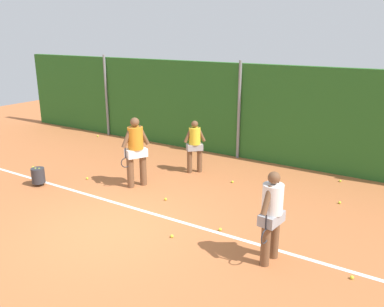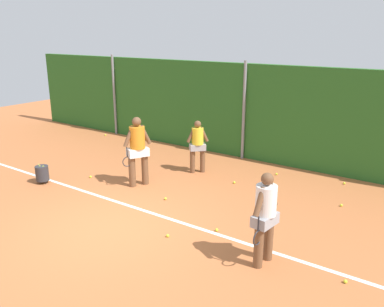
{
  "view_description": "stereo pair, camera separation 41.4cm",
  "coord_description": "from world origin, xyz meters",
  "px_view_note": "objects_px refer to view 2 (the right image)",
  "views": [
    {
      "loc": [
        5.64,
        -5.72,
        4.1
      ],
      "look_at": [
        0.57,
        2.3,
        1.21
      ],
      "focal_mm": 37.55,
      "sensor_mm": 36.0,
      "label": 1
    },
    {
      "loc": [
        5.99,
        -5.49,
        4.1
      ],
      "look_at": [
        0.57,
        2.3,
        1.21
      ],
      "focal_mm": 37.55,
      "sensor_mm": 36.0,
      "label": 2
    }
  ],
  "objects_px": {
    "tennis_ball_5": "(344,183)",
    "tennis_ball_7": "(90,177)",
    "player_midcourt": "(138,148)",
    "tennis_ball_4": "(345,281)",
    "tennis_ball_9": "(234,182)",
    "tennis_ball_2": "(341,205)",
    "player_foreground_near": "(265,214)",
    "tennis_ball_6": "(39,165)",
    "ball_hopper": "(42,173)",
    "tennis_ball_0": "(277,174)",
    "tennis_ball_3": "(217,230)",
    "player_backcourt_far": "(198,144)",
    "tennis_ball_8": "(166,199)",
    "tennis_ball_10": "(105,135)",
    "tennis_ball_1": "(168,236)"
  },
  "relations": [
    {
      "from": "tennis_ball_5",
      "to": "tennis_ball_7",
      "type": "height_order",
      "value": "same"
    },
    {
      "from": "tennis_ball_5",
      "to": "player_midcourt",
      "type": "bearing_deg",
      "value": -144.7
    },
    {
      "from": "tennis_ball_4",
      "to": "tennis_ball_9",
      "type": "distance_m",
      "value": 4.88
    },
    {
      "from": "tennis_ball_2",
      "to": "tennis_ball_9",
      "type": "height_order",
      "value": "same"
    },
    {
      "from": "player_foreground_near",
      "to": "tennis_ball_6",
      "type": "distance_m",
      "value": 8.37
    },
    {
      "from": "ball_hopper",
      "to": "tennis_ball_0",
      "type": "height_order",
      "value": "ball_hopper"
    },
    {
      "from": "player_midcourt",
      "to": "tennis_ball_4",
      "type": "height_order",
      "value": "player_midcourt"
    },
    {
      "from": "player_foreground_near",
      "to": "tennis_ball_9",
      "type": "height_order",
      "value": "player_foreground_near"
    },
    {
      "from": "player_foreground_near",
      "to": "tennis_ball_2",
      "type": "relative_size",
      "value": 26.7
    },
    {
      "from": "player_foreground_near",
      "to": "tennis_ball_3",
      "type": "xyz_separation_m",
      "value": [
        -1.33,
        0.56,
        -0.95
      ]
    },
    {
      "from": "tennis_ball_7",
      "to": "tennis_ball_2",
      "type": "bearing_deg",
      "value": 18.0
    },
    {
      "from": "tennis_ball_0",
      "to": "tennis_ball_5",
      "type": "distance_m",
      "value": 1.9
    },
    {
      "from": "player_backcourt_far",
      "to": "tennis_ball_9",
      "type": "height_order",
      "value": "player_backcourt_far"
    },
    {
      "from": "ball_hopper",
      "to": "tennis_ball_2",
      "type": "height_order",
      "value": "ball_hopper"
    },
    {
      "from": "tennis_ball_8",
      "to": "tennis_ball_10",
      "type": "height_order",
      "value": "same"
    },
    {
      "from": "tennis_ball_4",
      "to": "tennis_ball_7",
      "type": "bearing_deg",
      "value": 172.23
    },
    {
      "from": "tennis_ball_1",
      "to": "tennis_ball_6",
      "type": "relative_size",
      "value": 1.0
    },
    {
      "from": "tennis_ball_7",
      "to": "tennis_ball_9",
      "type": "xyz_separation_m",
      "value": [
        3.68,
        2.0,
        0.0
      ]
    },
    {
      "from": "tennis_ball_0",
      "to": "tennis_ball_3",
      "type": "bearing_deg",
      "value": -84.71
    },
    {
      "from": "tennis_ball_1",
      "to": "tennis_ball_2",
      "type": "distance_m",
      "value": 4.43
    },
    {
      "from": "player_midcourt",
      "to": "tennis_ball_1",
      "type": "distance_m",
      "value": 3.29
    },
    {
      "from": "player_backcourt_far",
      "to": "tennis_ball_1",
      "type": "xyz_separation_m",
      "value": [
        1.75,
        -3.69,
        -0.87
      ]
    },
    {
      "from": "tennis_ball_0",
      "to": "tennis_ball_8",
      "type": "height_order",
      "value": "same"
    },
    {
      "from": "tennis_ball_3",
      "to": "tennis_ball_4",
      "type": "distance_m",
      "value": 2.78
    },
    {
      "from": "tennis_ball_4",
      "to": "tennis_ball_0",
      "type": "bearing_deg",
      "value": 125.75
    },
    {
      "from": "tennis_ball_5",
      "to": "tennis_ball_6",
      "type": "bearing_deg",
      "value": -155.1
    },
    {
      "from": "tennis_ball_2",
      "to": "tennis_ball_3",
      "type": "height_order",
      "value": "same"
    },
    {
      "from": "tennis_ball_3",
      "to": "tennis_ball_10",
      "type": "bearing_deg",
      "value": 151.25
    },
    {
      "from": "tennis_ball_6",
      "to": "player_midcourt",
      "type": "bearing_deg",
      "value": 8.95
    },
    {
      "from": "player_foreground_near",
      "to": "player_backcourt_far",
      "type": "relative_size",
      "value": 1.1
    },
    {
      "from": "tennis_ball_1",
      "to": "tennis_ball_5",
      "type": "height_order",
      "value": "same"
    },
    {
      "from": "tennis_ball_2",
      "to": "tennis_ball_4",
      "type": "distance_m",
      "value": 3.29
    },
    {
      "from": "tennis_ball_1",
      "to": "tennis_ball_10",
      "type": "height_order",
      "value": "same"
    },
    {
      "from": "tennis_ball_4",
      "to": "tennis_ball_7",
      "type": "relative_size",
      "value": 1.0
    },
    {
      "from": "tennis_ball_0",
      "to": "tennis_ball_2",
      "type": "relative_size",
      "value": 1.0
    },
    {
      "from": "tennis_ball_1",
      "to": "tennis_ball_10",
      "type": "distance_m",
      "value": 8.99
    },
    {
      "from": "ball_hopper",
      "to": "tennis_ball_4",
      "type": "height_order",
      "value": "ball_hopper"
    },
    {
      "from": "tennis_ball_0",
      "to": "tennis_ball_5",
      "type": "xyz_separation_m",
      "value": [
        1.87,
        0.37,
        0.0
      ]
    },
    {
      "from": "player_foreground_near",
      "to": "tennis_ball_7",
      "type": "bearing_deg",
      "value": -95.03
    },
    {
      "from": "tennis_ball_1",
      "to": "tennis_ball_9",
      "type": "distance_m",
      "value": 3.51
    },
    {
      "from": "tennis_ball_3",
      "to": "tennis_ball_8",
      "type": "xyz_separation_m",
      "value": [
        -1.94,
        0.69,
        0.0
      ]
    },
    {
      "from": "tennis_ball_4",
      "to": "tennis_ball_6",
      "type": "xyz_separation_m",
      "value": [
        -9.68,
        0.82,
        0.0
      ]
    },
    {
      "from": "ball_hopper",
      "to": "tennis_ball_7",
      "type": "xyz_separation_m",
      "value": [
        0.79,
        1.04,
        -0.26
      ]
    },
    {
      "from": "tennis_ball_3",
      "to": "player_backcourt_far",
      "type": "bearing_deg",
      "value": 130.29
    },
    {
      "from": "ball_hopper",
      "to": "tennis_ball_2",
      "type": "xyz_separation_m",
      "value": [
        7.37,
        3.18,
        -0.26
      ]
    },
    {
      "from": "player_backcourt_far",
      "to": "tennis_ball_0",
      "type": "xyz_separation_m",
      "value": [
        2.08,
        1.13,
        -0.87
      ]
    },
    {
      "from": "tennis_ball_0",
      "to": "tennis_ball_10",
      "type": "xyz_separation_m",
      "value": [
        -7.66,
        0.38,
        0.0
      ]
    },
    {
      "from": "tennis_ball_0",
      "to": "tennis_ball_8",
      "type": "relative_size",
      "value": 1.0
    },
    {
      "from": "player_foreground_near",
      "to": "tennis_ball_10",
      "type": "height_order",
      "value": "player_foreground_near"
    },
    {
      "from": "tennis_ball_1",
      "to": "tennis_ball_8",
      "type": "bearing_deg",
      "value": 129.77
    }
  ]
}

